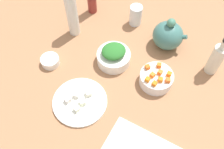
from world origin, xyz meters
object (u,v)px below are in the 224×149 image
bowl_small_side (50,61)px  bottle_0 (72,14)px  bowl_greens (114,58)px  bowl_carrots (156,79)px  teapot (168,35)px  drinking_glass_0 (136,15)px  plate_tofu (80,102)px  bottle_1 (216,59)px

bowl_small_side → bottle_0: bottle_0 is taller
bowl_small_side → bottle_0: bearing=87.2°
bowl_greens → bowl_small_side: 28.34cm
bowl_carrots → teapot: bearing=95.6°
bowl_greens → bottle_0: 27.53cm
bowl_small_side → teapot: (44.14, 31.25, 4.94)cm
bowl_small_side → drinking_glass_0: drinking_glass_0 is taller
plate_tofu → bowl_greens: bearing=80.2°
plate_tofu → bottle_1: size_ratio=1.08×
bowl_greens → bottle_1: size_ratio=0.73×
plate_tofu → teapot: bearing=62.2°
bottle_1 → drinking_glass_0: size_ratio=1.99×
bowl_carrots → bottle_1: bearing=38.0°
bowl_carrots → bowl_small_side: bearing=-168.4°
drinking_glass_0 → teapot: bearing=-22.1°
plate_tofu → bowl_greens: bowl_greens is taller
plate_tofu → bottle_1: bearing=39.6°
bowl_small_side → teapot: teapot is taller
bowl_small_side → bottle_1: size_ratio=0.40×
plate_tofu → bowl_small_side: 24.52cm
bowl_small_side → bottle_1: bearing=20.8°
bowl_small_side → drinking_glass_0: (25.76, 38.70, 3.46)cm
bowl_carrots → bowl_small_side: (-46.29, -9.47, -1.00)cm
bowl_small_side → teapot: bearing=35.3°
teapot → plate_tofu: bearing=-117.8°
bottle_1 → bowl_carrots: bearing=-142.0°
bowl_carrots → bottle_0: (-45.25, 11.64, 9.20)cm
bowl_carrots → bowl_small_side: size_ratio=1.71×
plate_tofu → bowl_small_side: (-21.21, 12.25, 1.13)cm
plate_tofu → teapot: size_ratio=1.36×
drinking_glass_0 → plate_tofu: bearing=-95.1°
plate_tofu → bottle_0: bottle_0 is taller
bowl_carrots → bottle_0: bottle_0 is taller
bowl_greens → teapot: size_ratio=0.91×
drinking_glass_0 → bowl_greens: bearing=-90.6°
bowl_carrots → bottle_1: (20.23, 15.82, 5.57)cm
bowl_small_side → bottle_0: (1.04, 21.11, 10.20)cm
bottle_1 → drinking_glass_0: 43.02cm
bowl_carrots → drinking_glass_0: drinking_glass_0 is taller
bowl_greens → teapot: teapot is taller
bottle_0 → plate_tofu: bearing=-58.8°
bowl_carrots → plate_tofu: bearing=-139.1°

